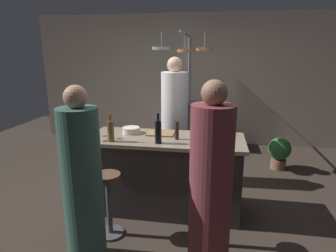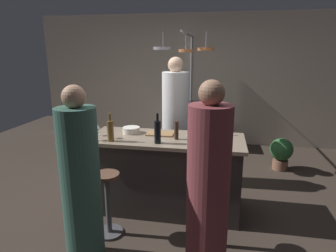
{
  "view_description": "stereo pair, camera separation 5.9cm",
  "coord_description": "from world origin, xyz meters",
  "px_view_note": "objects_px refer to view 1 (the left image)",
  "views": [
    {
      "loc": [
        0.55,
        -3.14,
        1.86
      ],
      "look_at": [
        0.0,
        0.15,
        1.0
      ],
      "focal_mm": 30.81,
      "sensor_mm": 36.0,
      "label": 1
    },
    {
      "loc": [
        0.61,
        -3.13,
        1.86
      ],
      "look_at": [
        0.0,
        0.15,
        1.0
      ],
      "focal_mm": 30.81,
      "sensor_mm": 36.0,
      "label": 2
    }
  ],
  "objects_px": {
    "bar_stool_left": "(109,202)",
    "pepper_mill": "(177,130)",
    "cutting_board": "(160,134)",
    "wine_bottle_dark": "(158,132)",
    "mixing_bowl_blue": "(216,142)",
    "stove_range": "(187,124)",
    "potted_plant": "(279,151)",
    "mixing_bowl_ceramic": "(131,130)",
    "guest_right": "(210,189)",
    "wine_bottle_rose": "(208,125)",
    "wine_glass_near_left_guest": "(111,130)",
    "wine_glass_near_right_guest": "(97,127)",
    "chef": "(175,125)",
    "wine_glass_by_chef": "(96,132)",
    "bar_stool_right": "(213,211)",
    "wine_bottle_amber": "(111,131)",
    "guest_left": "(83,185)",
    "mixing_bowl_steel": "(201,136)"
  },
  "relations": [
    {
      "from": "potted_plant",
      "to": "cutting_board",
      "type": "bearing_deg",
      "value": -140.4
    },
    {
      "from": "guest_right",
      "to": "mixing_bowl_blue",
      "type": "relative_size",
      "value": 11.31
    },
    {
      "from": "guest_right",
      "to": "cutting_board",
      "type": "height_order",
      "value": "guest_right"
    },
    {
      "from": "guest_right",
      "to": "cutting_board",
      "type": "xyz_separation_m",
      "value": [
        -0.63,
        1.09,
        0.14
      ]
    },
    {
      "from": "stove_range",
      "to": "chef",
      "type": "distance_m",
      "value": 1.65
    },
    {
      "from": "guest_right",
      "to": "mixing_bowl_blue",
      "type": "distance_m",
      "value": 0.81
    },
    {
      "from": "wine_glass_near_left_guest",
      "to": "mixing_bowl_ceramic",
      "type": "bearing_deg",
      "value": 57.79
    },
    {
      "from": "wine_bottle_rose",
      "to": "mixing_bowl_ceramic",
      "type": "height_order",
      "value": "wine_bottle_rose"
    },
    {
      "from": "bar_stool_right",
      "to": "mixing_bowl_blue",
      "type": "xyz_separation_m",
      "value": [
        0.01,
        0.45,
        0.55
      ]
    },
    {
      "from": "guest_right",
      "to": "guest_left",
      "type": "relative_size",
      "value": 1.03
    },
    {
      "from": "bar_stool_right",
      "to": "pepper_mill",
      "type": "relative_size",
      "value": 3.24
    },
    {
      "from": "chef",
      "to": "bar_stool_right",
      "type": "xyz_separation_m",
      "value": [
        0.59,
        -1.47,
        -0.46
      ]
    },
    {
      "from": "stove_range",
      "to": "wine_bottle_dark",
      "type": "height_order",
      "value": "wine_bottle_dark"
    },
    {
      "from": "potted_plant",
      "to": "wine_glass_by_chef",
      "type": "bearing_deg",
      "value": -142.92
    },
    {
      "from": "wine_bottle_dark",
      "to": "wine_glass_near_right_guest",
      "type": "xyz_separation_m",
      "value": [
        -0.77,
        0.16,
        -0.02
      ]
    },
    {
      "from": "wine_glass_near_right_guest",
      "to": "wine_glass_near_left_guest",
      "type": "bearing_deg",
      "value": -22.24
    },
    {
      "from": "bar_stool_right",
      "to": "mixing_bowl_blue",
      "type": "distance_m",
      "value": 0.71
    },
    {
      "from": "guest_right",
      "to": "guest_left",
      "type": "distance_m",
      "value": 1.09
    },
    {
      "from": "chef",
      "to": "wine_glass_by_chef",
      "type": "distance_m",
      "value": 1.32
    },
    {
      "from": "guest_right",
      "to": "wine_bottle_rose",
      "type": "height_order",
      "value": "guest_right"
    },
    {
      "from": "cutting_board",
      "to": "mixing_bowl_blue",
      "type": "bearing_deg",
      "value": -24.16
    },
    {
      "from": "cutting_board",
      "to": "wine_bottle_dark",
      "type": "xyz_separation_m",
      "value": [
        0.04,
        -0.34,
        0.12
      ]
    },
    {
      "from": "bar_stool_left",
      "to": "wine_bottle_rose",
      "type": "distance_m",
      "value": 1.43
    },
    {
      "from": "wine_glass_by_chef",
      "to": "wine_bottle_rose",
      "type": "bearing_deg",
      "value": 21.43
    },
    {
      "from": "guest_right",
      "to": "wine_bottle_dark",
      "type": "relative_size",
      "value": 5.05
    },
    {
      "from": "wine_bottle_rose",
      "to": "wine_glass_near_left_guest",
      "type": "xyz_separation_m",
      "value": [
        -1.09,
        -0.37,
        -0.01
      ]
    },
    {
      "from": "guest_right",
      "to": "mixing_bowl_blue",
      "type": "xyz_separation_m",
      "value": [
        0.03,
        0.79,
        0.16
      ]
    },
    {
      "from": "wine_bottle_rose",
      "to": "wine_glass_by_chef",
      "type": "distance_m",
      "value": 1.3
    },
    {
      "from": "wine_glass_by_chef",
      "to": "mixing_bowl_blue",
      "type": "distance_m",
      "value": 1.31
    },
    {
      "from": "chef",
      "to": "guest_right",
      "type": "distance_m",
      "value": 1.9
    },
    {
      "from": "mixing_bowl_blue",
      "to": "mixing_bowl_steel",
      "type": "xyz_separation_m",
      "value": [
        -0.17,
        0.2,
        0.0
      ]
    },
    {
      "from": "chef",
      "to": "wine_glass_near_left_guest",
      "type": "relative_size",
      "value": 12.31
    },
    {
      "from": "bar_stool_left",
      "to": "pepper_mill",
      "type": "distance_m",
      "value": 1.05
    },
    {
      "from": "bar_stool_left",
      "to": "cutting_board",
      "type": "distance_m",
      "value": 1.0
    },
    {
      "from": "guest_right",
      "to": "pepper_mill",
      "type": "height_order",
      "value": "guest_right"
    },
    {
      "from": "potted_plant",
      "to": "wine_bottle_rose",
      "type": "xyz_separation_m",
      "value": [
        -1.13,
        -1.29,
        0.71
      ]
    },
    {
      "from": "chef",
      "to": "mixing_bowl_ceramic",
      "type": "xyz_separation_m",
      "value": [
        -0.43,
        -0.73,
        0.1
      ]
    },
    {
      "from": "guest_left",
      "to": "wine_bottle_rose",
      "type": "distance_m",
      "value": 1.64
    },
    {
      "from": "potted_plant",
      "to": "mixing_bowl_ceramic",
      "type": "relative_size",
      "value": 2.5
    },
    {
      "from": "pepper_mill",
      "to": "mixing_bowl_blue",
      "type": "height_order",
      "value": "pepper_mill"
    },
    {
      "from": "guest_left",
      "to": "cutting_board",
      "type": "relative_size",
      "value": 5.03
    },
    {
      "from": "bar_stool_right",
      "to": "cutting_board",
      "type": "distance_m",
      "value": 1.12
    },
    {
      "from": "cutting_board",
      "to": "pepper_mill",
      "type": "distance_m",
      "value": 0.29
    },
    {
      "from": "bar_stool_left",
      "to": "wine_bottle_amber",
      "type": "relative_size",
      "value": 2.17
    },
    {
      "from": "bar_stool_left",
      "to": "wine_bottle_rose",
      "type": "xyz_separation_m",
      "value": [
        0.96,
        0.85,
        0.64
      ]
    },
    {
      "from": "guest_right",
      "to": "bar_stool_left",
      "type": "bearing_deg",
      "value": 161.45
    },
    {
      "from": "bar_stool_right",
      "to": "wine_bottle_dark",
      "type": "xyz_separation_m",
      "value": [
        -0.61,
        0.4,
        0.65
      ]
    },
    {
      "from": "guest_left",
      "to": "mixing_bowl_blue",
      "type": "xyz_separation_m",
      "value": [
        1.12,
        0.84,
        0.18
      ]
    },
    {
      "from": "guest_right",
      "to": "wine_bottle_dark",
      "type": "height_order",
      "value": "guest_right"
    },
    {
      "from": "stove_range",
      "to": "mixing_bowl_blue",
      "type": "distance_m",
      "value": 2.73
    }
  ]
}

